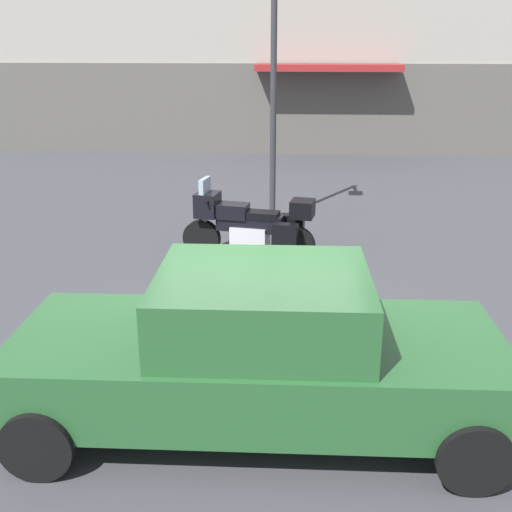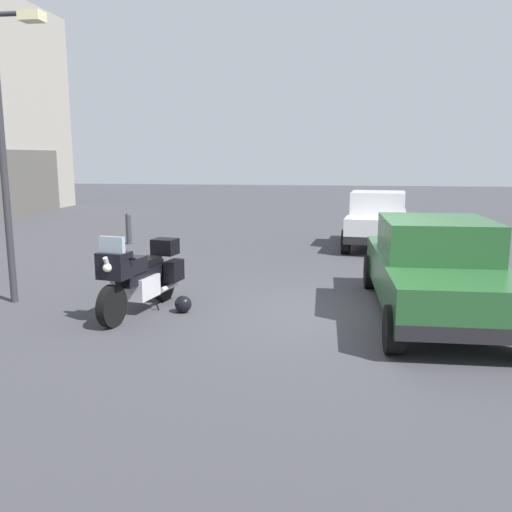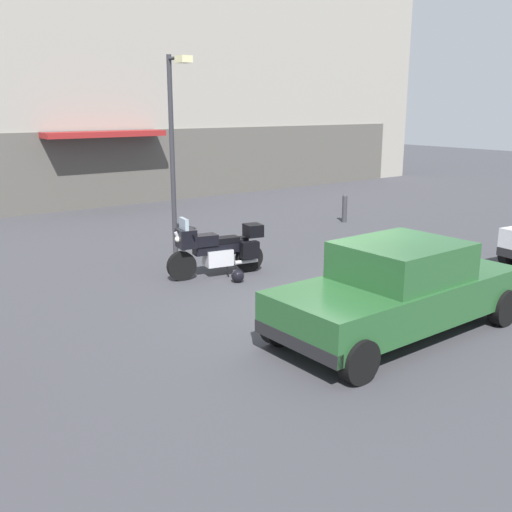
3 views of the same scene
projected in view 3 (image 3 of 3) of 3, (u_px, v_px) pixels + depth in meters
The scene contains 7 objects.
ground_plane at pixel (327, 311), 10.89m from camera, with size 80.00×80.00×0.00m, color #38383D.
building_facade_rear at pixel (48, 81), 21.20m from camera, with size 36.66×3.40×9.18m.
motorcycle at pixel (218, 248), 13.05m from camera, with size 2.25×0.95×1.36m.
helmet at pixel (238, 276), 12.66m from camera, with size 0.28×0.28×0.28m, color black.
car_sedan_far at pixel (398, 289), 9.61m from camera, with size 4.60×1.97×1.56m.
streetlamp_curbside at pixel (174, 136), 14.41m from camera, with size 0.28×0.94×4.86m.
bollard_curbside at pixel (345, 207), 19.15m from camera, with size 0.16×0.16×0.92m.
Camera 3 is at (-7.20, -7.48, 3.67)m, focal length 41.50 mm.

